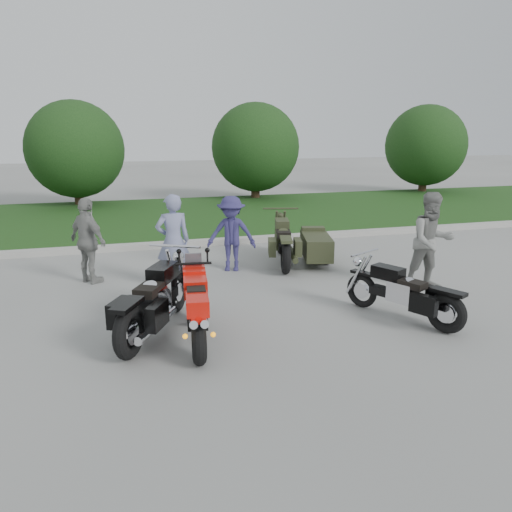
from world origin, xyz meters
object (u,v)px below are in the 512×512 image
object	(u,v)px
person_stripe	(173,241)
person_denim	(231,234)
person_grey	(432,241)
cruiser_right	(407,296)
sportbike_red	(196,306)
person_back	(88,241)
cruiser_left	(153,304)
cruiser_sidecar	(303,245)

from	to	relation	value
person_stripe	person_denim	bearing A→B (deg)	-154.39
person_grey	person_denim	distance (m)	4.04
cruiser_right	person_grey	world-z (taller)	person_grey
sportbike_red	person_stripe	distance (m)	2.77
person_grey	person_back	size ratio (longest dim) A/B	1.09
cruiser_right	person_stripe	world-z (taller)	person_stripe
person_stripe	person_back	world-z (taller)	person_stripe
cruiser_left	cruiser_sidecar	xyz separation A→B (m)	(3.54, 3.14, -0.05)
sportbike_red	cruiser_sidecar	distance (m)	4.67
cruiser_left	person_back	xyz separation A→B (m)	(-1.01, 2.98, 0.36)
cruiser_sidecar	person_stripe	distance (m)	3.13
person_grey	person_denim	size ratio (longest dim) A/B	1.15
cruiser_left	person_stripe	bearing A→B (deg)	103.55
cruiser_right	person_grey	xyz separation A→B (m)	(1.34, 1.37, 0.50)
sportbike_red	person_denim	world-z (taller)	person_denim
cruiser_right	person_back	distance (m)	6.05
person_denim	person_back	xyz separation A→B (m)	(-2.90, -0.10, 0.04)
cruiser_left	sportbike_red	bearing A→B (deg)	-11.49
sportbike_red	person_back	distance (m)	3.80
cruiser_left	person_stripe	xyz separation A→B (m)	(0.57, 2.28, 0.41)
person_stripe	person_grey	xyz separation A→B (m)	(4.70, -1.41, 0.02)
cruiser_left	person_grey	bearing A→B (deg)	36.97
cruiser_right	cruiser_sidecar	bearing A→B (deg)	68.78
sportbike_red	person_grey	size ratio (longest dim) A/B	1.09
cruiser_right	person_denim	xyz separation A→B (m)	(-2.04, 3.58, 0.39)
sportbike_red	cruiser_left	size ratio (longest dim) A/B	0.88
person_grey	person_back	world-z (taller)	person_grey
cruiser_left	person_grey	world-z (taller)	person_grey
sportbike_red	cruiser_right	xyz separation A→B (m)	(3.36, -0.04, -0.14)
sportbike_red	person_grey	world-z (taller)	person_grey
person_back	cruiser_sidecar	bearing A→B (deg)	-126.18
cruiser_left	cruiser_right	bearing A→B (deg)	20.32
sportbike_red	cruiser_sidecar	world-z (taller)	sportbike_red
cruiser_left	person_stripe	world-z (taller)	person_stripe
cruiser_right	person_back	size ratio (longest dim) A/B	1.15
cruiser_sidecar	person_stripe	bearing A→B (deg)	-149.40
cruiser_sidecar	person_back	xyz separation A→B (m)	(-4.55, -0.17, 0.41)
sportbike_red	person_denim	distance (m)	3.79
person_stripe	person_grey	size ratio (longest dim) A/B	0.98
person_denim	person_back	size ratio (longest dim) A/B	0.95
cruiser_right	person_stripe	xyz separation A→B (m)	(-3.36, 2.78, 0.48)
sportbike_red	cruiser_right	distance (m)	3.36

